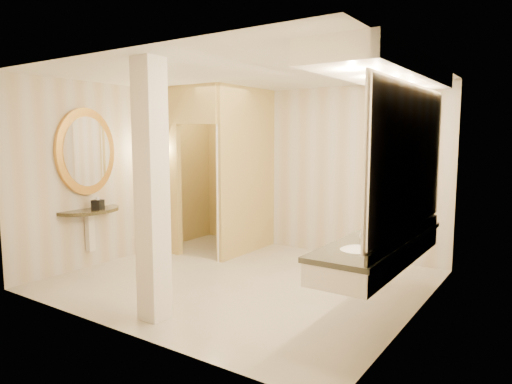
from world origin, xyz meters
TOP-DOWN VIEW (x-y plane):
  - floor at (0.00, 0.00)m, footprint 4.50×4.50m
  - ceiling at (0.00, 0.00)m, footprint 4.50×4.50m
  - wall_back at (0.00, 2.00)m, footprint 4.50×0.02m
  - wall_front at (0.00, -2.00)m, footprint 4.50×0.02m
  - wall_left at (-2.25, 0.00)m, footprint 0.02×4.00m
  - wall_right at (2.25, 0.00)m, footprint 0.02×4.00m
  - toilet_closet at (-1.13, 0.97)m, footprint 1.50×1.55m
  - wall_sconce at (-1.93, 0.43)m, footprint 0.14×0.14m
  - vanity at (1.98, -0.23)m, footprint 0.75×2.54m
  - console_shelf at (-2.21, -0.77)m, footprint 0.95×0.95m
  - pillar at (-0.00, -1.57)m, footprint 0.26×0.26m
  - tissue_box at (-2.03, -0.73)m, footprint 0.17×0.17m
  - toilet at (-1.30, 1.74)m, footprint 0.45×0.79m
  - soap_bottle_a at (1.90, 0.13)m, footprint 0.08×0.09m
  - soap_bottle_b at (1.85, -0.45)m, footprint 0.11×0.11m
  - soap_bottle_c at (1.97, -0.53)m, footprint 0.10×0.10m

SIDE VIEW (x-z plane):
  - floor at x=0.00m, z-range 0.00..0.00m
  - toilet at x=-1.30m, z-range 0.00..0.80m
  - soap_bottle_b at x=1.85m, z-range 0.88..0.98m
  - tissue_box at x=-2.03m, z-range 0.88..1.01m
  - soap_bottle_a at x=1.90m, z-range 0.88..1.02m
  - soap_bottle_c at x=1.97m, z-range 0.88..1.11m
  - console_shelf at x=-2.21m, z-range 0.38..2.30m
  - wall_back at x=0.00m, z-range 0.00..2.70m
  - wall_front at x=0.00m, z-range 0.00..2.70m
  - wall_left at x=-2.25m, z-range 0.00..2.70m
  - wall_right at x=2.25m, z-range 0.00..2.70m
  - pillar at x=0.00m, z-range 0.00..2.70m
  - toilet_closet at x=-1.13m, z-range 0.04..2.74m
  - vanity at x=1.98m, z-range 0.58..2.67m
  - wall_sconce at x=-1.93m, z-range 1.52..1.94m
  - ceiling at x=0.00m, z-range 2.70..2.70m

